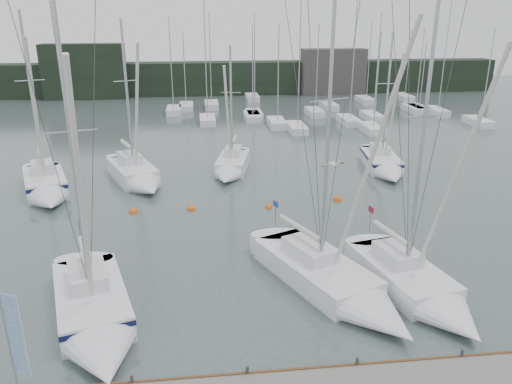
# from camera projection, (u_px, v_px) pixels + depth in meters

# --- Properties ---
(ground) EXTENTS (160.00, 160.00, 0.00)m
(ground) POSITION_uv_depth(u_px,v_px,m) (284.00, 314.00, 21.77)
(ground) COLOR #455350
(ground) RESTS_ON ground
(far_treeline) EXTENTS (90.00, 4.00, 5.00)m
(far_treeline) POSITION_uv_depth(u_px,v_px,m) (218.00, 78.00, 78.81)
(far_treeline) COLOR black
(far_treeline) RESTS_ON ground
(far_building_left) EXTENTS (12.00, 3.00, 8.00)m
(far_building_left) POSITION_uv_depth(u_px,v_px,m) (85.00, 72.00, 74.26)
(far_building_left) COLOR black
(far_building_left) RESTS_ON ground
(far_building_right) EXTENTS (10.00, 3.00, 7.00)m
(far_building_right) POSITION_uv_depth(u_px,v_px,m) (333.00, 72.00, 78.55)
(far_building_right) COLOR #423F3D
(far_building_right) RESTS_ON ground
(mast_forest) EXTENTS (56.36, 27.22, 14.77)m
(mast_forest) POSITION_uv_depth(u_px,v_px,m) (305.00, 112.00, 62.80)
(mast_forest) COLOR silver
(mast_forest) RESTS_ON ground
(sailboat_near_left) EXTENTS (5.16, 9.07, 13.83)m
(sailboat_near_left) POSITION_uv_depth(u_px,v_px,m) (96.00, 320.00, 20.37)
(sailboat_near_left) COLOR silver
(sailboat_near_left) RESTS_ON ground
(sailboat_near_center) EXTENTS (6.65, 10.23, 15.16)m
(sailboat_near_center) POSITION_uv_depth(u_px,v_px,m) (344.00, 290.00, 22.71)
(sailboat_near_center) COLOR silver
(sailboat_near_center) RESTS_ON ground
(sailboat_near_right) EXTENTS (4.42, 8.75, 14.08)m
(sailboat_near_right) POSITION_uv_depth(u_px,v_px,m) (424.00, 293.00, 22.44)
(sailboat_near_right) COLOR silver
(sailboat_near_right) RESTS_ON ground
(sailboat_mid_a) EXTENTS (5.17, 8.37, 13.44)m
(sailboat_mid_a) POSITION_uv_depth(u_px,v_px,m) (46.00, 188.00, 35.32)
(sailboat_mid_a) COLOR silver
(sailboat_mid_a) RESTS_ON ground
(sailboat_mid_b) EXTENTS (5.52, 8.44, 12.82)m
(sailboat_mid_b) POSITION_uv_depth(u_px,v_px,m) (138.00, 177.00, 37.77)
(sailboat_mid_b) COLOR silver
(sailboat_mid_b) RESTS_ON ground
(sailboat_mid_c) EXTENTS (3.71, 7.54, 10.71)m
(sailboat_mid_c) POSITION_uv_depth(u_px,v_px,m) (231.00, 168.00, 40.27)
(sailboat_mid_c) COLOR silver
(sailboat_mid_c) RESTS_ON ground
(sailboat_mid_d) EXTENTS (3.42, 8.29, 11.79)m
(sailboat_mid_d) POSITION_uv_depth(u_px,v_px,m) (384.00, 166.00, 40.81)
(sailboat_mid_d) COLOR silver
(sailboat_mid_d) RESTS_ON ground
(buoy_a) EXTENTS (0.60, 0.60, 0.60)m
(buoy_a) POSITION_uv_depth(u_px,v_px,m) (191.00, 209.00, 33.31)
(buoy_a) COLOR #D25B12
(buoy_a) RESTS_ON ground
(buoy_b) EXTENTS (0.63, 0.63, 0.63)m
(buoy_b) POSITION_uv_depth(u_px,v_px,m) (337.00, 200.00, 34.92)
(buoy_b) COLOR #D25B12
(buoy_b) RESTS_ON ground
(buoy_c) EXTENTS (0.59, 0.59, 0.59)m
(buoy_c) POSITION_uv_depth(u_px,v_px,m) (133.00, 212.00, 32.81)
(buoy_c) COLOR #D25B12
(buoy_c) RESTS_ON ground
(dock_banner) EXTENTS (0.62, 0.30, 4.32)m
(dock_banner) POSITION_uv_depth(u_px,v_px,m) (14.00, 341.00, 15.26)
(dock_banner) COLOR #A4A7AC
(dock_banner) RESTS_ON dock
(seagull) EXTENTS (0.88, 0.46, 0.18)m
(seagull) POSITION_uv_depth(u_px,v_px,m) (333.00, 164.00, 18.46)
(seagull) COLOR white
(seagull) RESTS_ON ground
(buoy_d) EXTENTS (0.53, 0.53, 0.53)m
(buoy_d) POSITION_uv_depth(u_px,v_px,m) (269.00, 208.00, 33.61)
(buoy_d) COLOR #D25B12
(buoy_d) RESTS_ON ground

